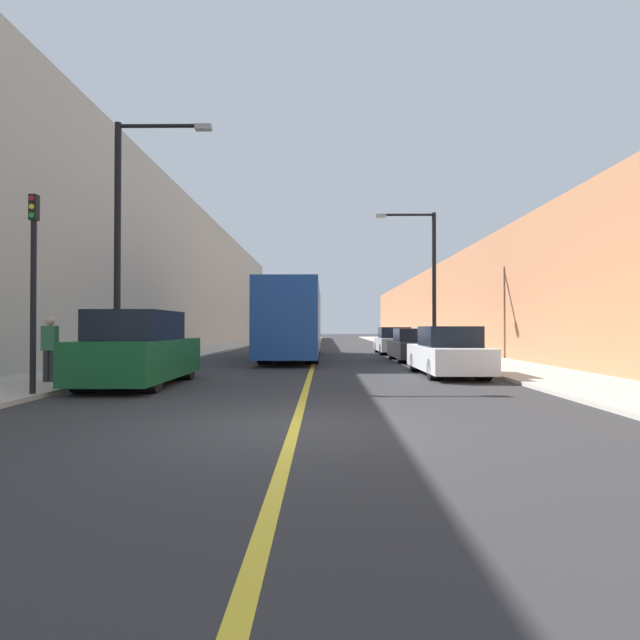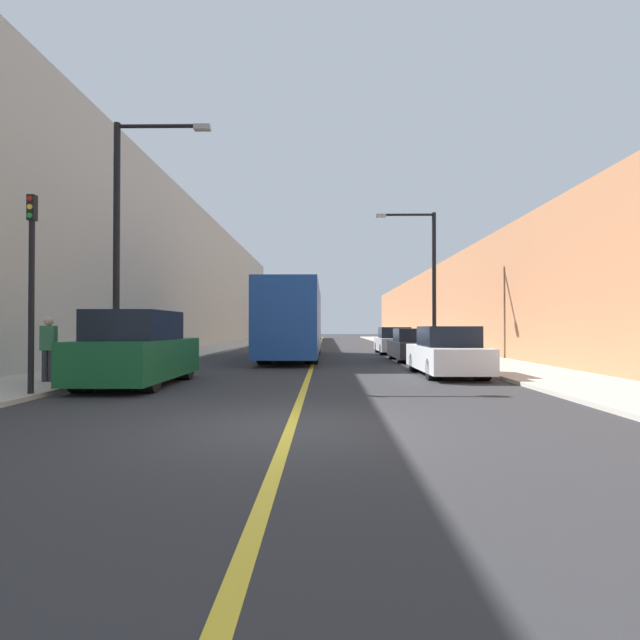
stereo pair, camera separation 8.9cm
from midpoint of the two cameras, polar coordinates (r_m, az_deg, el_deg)
name	(u,v)px [view 2 (the right image)]	position (r m, az deg, el deg)	size (l,w,h in m)	color
ground_plane	(290,428)	(7.69, -3.06, -12.20)	(200.00, 200.00, 0.00)	#2D2D30
sidewalk_left	(224,346)	(38.32, -10.82, -2.99)	(3.18, 72.00, 0.11)	#B2AA9E
sidewalk_right	(414,347)	(38.14, 10.75, -3.00)	(3.18, 72.00, 0.11)	#B2AA9E
building_row_left	(177,278)	(39.34, -15.94, 4.61)	(4.00, 72.00, 10.43)	#B7B2A3
building_row_right	(462,306)	(38.93, 15.95, 1.51)	(4.00, 72.00, 6.14)	#B2724C
road_center_line	(319,347)	(37.56, -0.06, -3.12)	(0.16, 72.00, 0.01)	gold
bus	(294,320)	(24.31, -2.90, -0.06)	(2.49, 12.35, 3.44)	#1E4793
parked_suv_left	(138,351)	(13.76, -19.95, -3.37)	(1.96, 4.71, 1.94)	#145128
car_right_near	(447,353)	(16.12, 14.42, -3.72)	(1.76, 4.58, 1.54)	silver
car_right_mid	(414,346)	(22.57, 10.78, -2.98)	(1.85, 4.38, 1.46)	black
car_right_far	(394,342)	(28.57, 8.53, -2.48)	(1.84, 4.24, 1.51)	silver
street_lamp_left	(126,229)	(16.53, -21.19, 9.69)	(2.96, 0.24, 7.66)	black
street_lamp_right	(428,273)	(25.18, 12.36, 5.32)	(2.96, 0.24, 7.05)	black
traffic_light	(32,285)	(12.29, -29.92, 3.47)	(0.16, 0.18, 4.24)	black
pedestrian	(49,348)	(14.77, -28.45, -2.82)	(0.37, 0.24, 1.68)	#2D2D33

